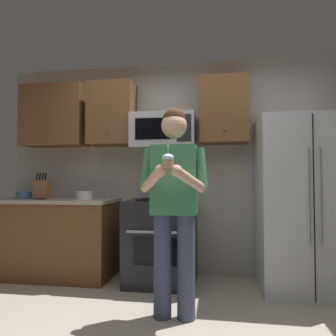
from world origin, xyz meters
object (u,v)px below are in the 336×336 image
at_px(microwave, 164,131).
at_px(cupcake, 168,161).
at_px(refrigerator, 303,204).
at_px(bowl_small_colored, 24,195).
at_px(knife_block, 42,189).
at_px(person, 174,198).
at_px(bowl_large_white, 84,195).
at_px(oven_range, 162,241).

relative_size(microwave, cupcake, 4.26).
distance_m(refrigerator, bowl_small_colored, 3.22).
bearing_deg(bowl_small_colored, refrigerator, -1.16).
relative_size(microwave, knife_block, 2.31).
relative_size(bowl_small_colored, cupcake, 1.09).
bearing_deg(microwave, person, -75.41).
distance_m(refrigerator, bowl_large_white, 2.43).
bearing_deg(refrigerator, bowl_small_colored, 178.84).
bearing_deg(microwave, oven_range, -90.02).
height_order(oven_range, knife_block, knife_block).
bearing_deg(person, oven_range, 106.51).
height_order(refrigerator, cupcake, refrigerator).
height_order(refrigerator, bowl_small_colored, refrigerator).
xyz_separation_m(knife_block, cupcake, (1.70, -1.16, 0.26)).
xyz_separation_m(oven_range, refrigerator, (1.50, -0.04, 0.44)).
bearing_deg(cupcake, oven_range, 102.10).
relative_size(bowl_large_white, bowl_small_colored, 1.03).
distance_m(person, cupcake, 0.44).
bearing_deg(person, knife_block, 153.92).
distance_m(bowl_large_white, cupcake, 1.71).
distance_m(microwave, cupcake, 1.40).
relative_size(knife_block, bowl_large_white, 1.65).
distance_m(refrigerator, cupcake, 1.74).
bearing_deg(bowl_large_white, microwave, 7.16).
xyz_separation_m(microwave, person, (0.26, -0.98, -0.72)).
height_order(refrigerator, person, refrigerator).
height_order(microwave, person, microwave).
distance_m(oven_range, person, 1.04).
distance_m(refrigerator, knife_block, 2.95).
height_order(microwave, bowl_small_colored, microwave).
xyz_separation_m(oven_range, cupcake, (0.26, -1.19, 0.83)).
xyz_separation_m(knife_block, person, (1.70, -0.83, -0.04)).
bearing_deg(person, refrigerator, 33.44).
bearing_deg(bowl_large_white, knife_block, -176.42).
bearing_deg(person, cupcake, -90.00).
height_order(microwave, knife_block, microwave).
xyz_separation_m(refrigerator, person, (-1.24, -0.82, 0.10)).
height_order(bowl_large_white, person, person).
height_order(knife_block, bowl_small_colored, knife_block).
relative_size(person, cupcake, 10.13).
relative_size(oven_range, cupcake, 5.36).
bearing_deg(refrigerator, cupcake, -137.25).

